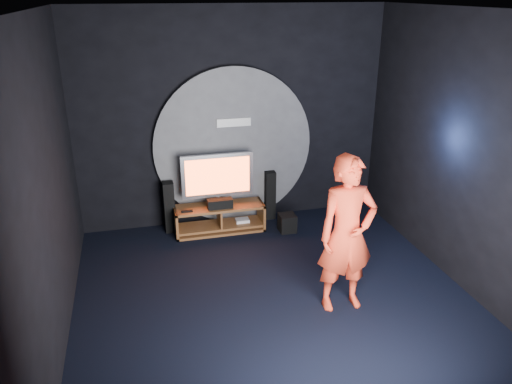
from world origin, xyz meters
TOP-DOWN VIEW (x-y plane):
  - floor at (0.00, 0.00)m, footprint 5.00×5.00m
  - back_wall at (0.00, 2.50)m, footprint 5.00×0.04m
  - front_wall at (0.00, -2.50)m, footprint 5.00×0.04m
  - left_wall at (-2.50, 0.00)m, footprint 0.04×5.00m
  - right_wall at (2.50, 0.00)m, footprint 0.04×5.00m
  - ceiling at (0.00, 0.00)m, footprint 5.00×5.00m
  - wall_disc_panel at (0.00, 2.44)m, footprint 2.60×0.11m
  - media_console at (-0.33, 2.05)m, footprint 1.45×0.45m
  - tv at (-0.33, 2.12)m, footprint 1.15×0.22m
  - center_speaker at (-0.33, 1.96)m, footprint 0.40×0.15m
  - remote at (-0.87, 1.93)m, footprint 0.18×0.05m
  - tower_speaker_left at (-1.11, 2.25)m, footprint 0.17×0.19m
  - tower_speaker_right at (0.60, 2.35)m, footprint 0.17×0.19m
  - subwoofer at (0.74, 1.78)m, footprint 0.26×0.26m
  - player at (0.79, -0.36)m, footprint 0.72×0.48m

SIDE VIEW (x-z plane):
  - floor at x=0.00m, z-range 0.00..0.00m
  - subwoofer at x=0.74m, z-range 0.00..0.29m
  - media_console at x=-0.33m, z-range -0.03..0.42m
  - tower_speaker_left at x=-1.11m, z-range 0.00..0.85m
  - tower_speaker_right at x=0.60m, z-range 0.00..0.85m
  - remote at x=-0.87m, z-range 0.45..0.47m
  - center_speaker at x=-0.33m, z-range 0.45..0.60m
  - tv at x=-0.33m, z-range 0.49..1.34m
  - player at x=0.79m, z-range 0.00..1.97m
  - wall_disc_panel at x=0.00m, z-range 0.00..2.60m
  - back_wall at x=0.00m, z-range 0.00..3.50m
  - front_wall at x=0.00m, z-range 0.00..3.50m
  - left_wall at x=-2.50m, z-range 0.00..3.50m
  - right_wall at x=2.50m, z-range 0.00..3.50m
  - ceiling at x=0.00m, z-range 3.50..3.51m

